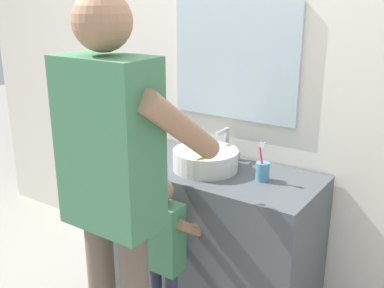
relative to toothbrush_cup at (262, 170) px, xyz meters
The scene contains 7 objects.
back_wall 0.65m from the toothbrush_cup, 136.61° to the left, with size 4.40×0.10×2.70m.
vanity_cabinet 0.57m from the toothbrush_cup, behind, with size 1.24×0.54×0.82m, color #4C5156.
sink_basin 0.33m from the toothbrush_cup, behind, with size 0.35×0.35×0.11m.
faucet 0.37m from the toothbrush_cup, 150.65° to the left, with size 0.18×0.14×0.18m.
toothbrush_cup is the anchor object (origin of this frame).
child_toddler 0.63m from the toothbrush_cup, 128.08° to the right, with size 0.28×0.28×0.90m.
adult_parent 0.82m from the toothbrush_cup, 113.82° to the right, with size 0.54×0.57×1.75m.
Camera 1 is at (1.25, -1.69, 1.73)m, focal length 42.90 mm.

